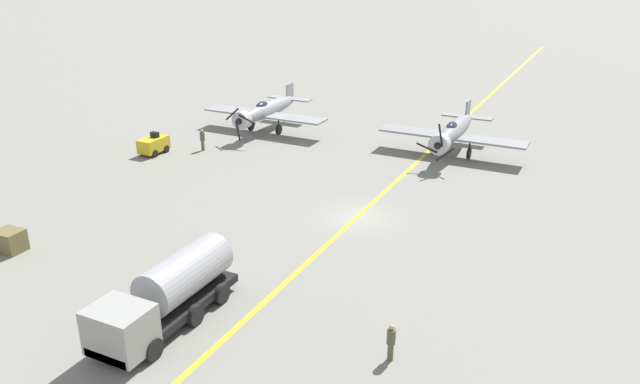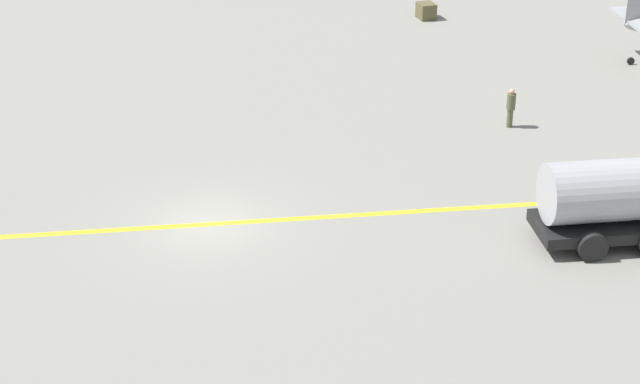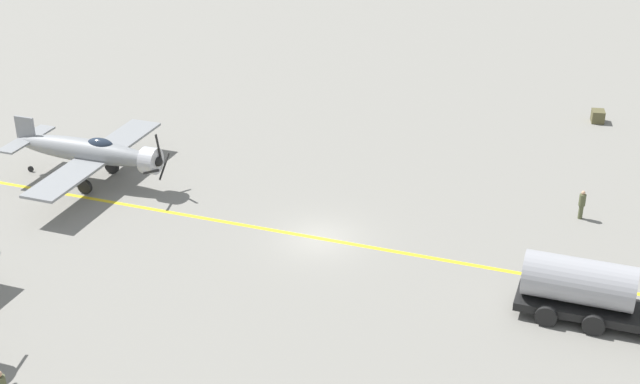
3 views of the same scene
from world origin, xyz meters
name	(u,v)px [view 2 (image 2 of 3)]	position (x,y,z in m)	size (l,w,h in m)	color
ground_plane	(209,224)	(0.00, 0.00, 0.00)	(400.00, 400.00, 0.00)	gray
taxiway_stripe	(209,224)	(0.00, 0.00, 0.00)	(0.30, 160.00, 0.01)	yellow
ground_crew_walking	(511,106)	(-7.07, 12.92, 0.93)	(0.37, 0.37, 1.71)	#515638
supply_crate_by_tanker	(426,11)	(-22.45, 12.77, 0.43)	(1.03, 0.86, 0.86)	brown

